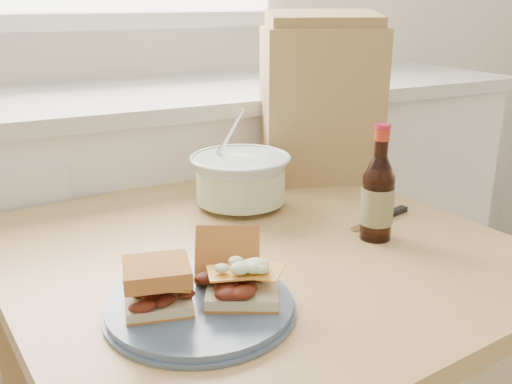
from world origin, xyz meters
name	(u,v)px	position (x,y,z in m)	size (l,w,h in m)	color
cabinet_run	(137,241)	(0.00, 1.70, 0.47)	(2.50, 0.64, 0.94)	white
dining_table	(255,296)	(0.04, 0.96, 0.64)	(1.00, 1.00, 0.75)	tan
plate	(200,307)	(-0.14, 0.78, 0.76)	(0.28, 0.28, 0.02)	#465872
sandwich_left	(157,285)	(-0.20, 0.80, 0.80)	(0.11, 0.11, 0.07)	beige
sandwich_right	(237,273)	(-0.08, 0.79, 0.80)	(0.14, 0.18, 0.09)	beige
coleslaw_bowl	(241,182)	(0.11, 1.17, 0.80)	(0.22, 0.22, 0.22)	#B2C0BC
beer_bottle	(378,197)	(0.27, 0.89, 0.83)	(0.06, 0.06, 0.23)	black
knife	(388,215)	(0.36, 0.96, 0.75)	(0.17, 0.06, 0.01)	silver
paper_bag	(320,105)	(0.39, 1.28, 0.94)	(0.29, 0.19, 0.38)	tan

